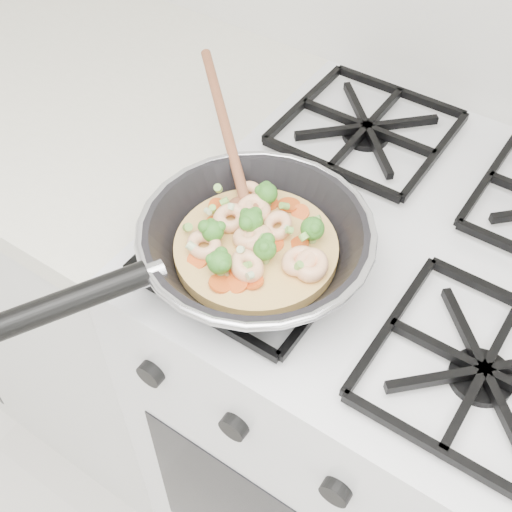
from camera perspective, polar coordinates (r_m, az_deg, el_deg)
The scene contains 3 objects.
stove at distance 1.23m, azimuth 9.76°, elevation -12.52°, with size 0.60×0.60×0.92m.
counter_left at distance 1.56m, azimuth -17.04°, elevation 2.41°, with size 1.00×0.60×0.90m.
skillet at distance 0.78m, azimuth -0.39°, elevation 1.23°, with size 0.39×0.52×0.09m.
Camera 1 is at (0.16, 1.11, 1.53)m, focal length 46.31 mm.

